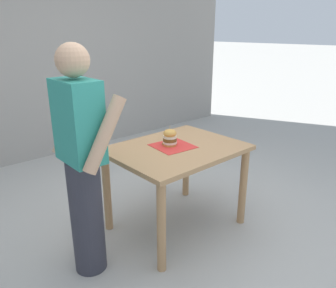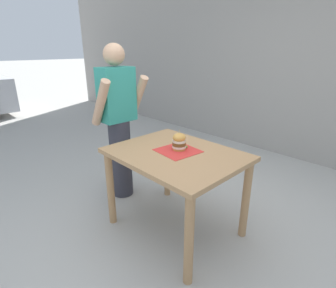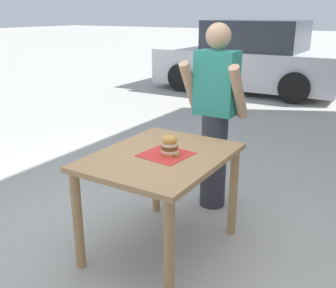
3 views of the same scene
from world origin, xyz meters
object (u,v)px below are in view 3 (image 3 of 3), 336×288
(patio_table, at_px, (161,170))
(sandwich, at_px, (170,145))
(diner_across_table, at_px, (215,116))
(pickle_spear, at_px, (177,154))
(parked_car_near_curb, at_px, (250,60))

(patio_table, relative_size, sandwich, 6.09)
(sandwich, bearing_deg, patio_table, -160.03)
(diner_across_table, bearing_deg, patio_table, -90.92)
(pickle_spear, bearing_deg, diner_across_table, 96.98)
(patio_table, height_order, parked_car_near_curb, parked_car_near_curb)
(patio_table, distance_m, sandwich, 0.22)
(parked_car_near_curb, bearing_deg, pickle_spear, -73.92)
(pickle_spear, bearing_deg, sandwich, -176.32)
(sandwich, distance_m, diner_across_table, 0.87)
(patio_table, bearing_deg, diner_across_table, 89.08)
(sandwich, relative_size, parked_car_near_curb, 0.04)
(patio_table, xyz_separation_m, parked_car_near_curb, (-1.77, 6.58, 0.06))
(patio_table, distance_m, diner_across_table, 0.92)
(diner_across_table, relative_size, parked_car_near_curb, 0.40)
(pickle_spear, relative_size, parked_car_near_curb, 0.02)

